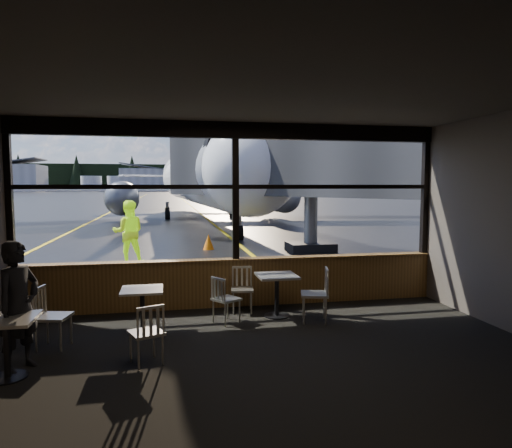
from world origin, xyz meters
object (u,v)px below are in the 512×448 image
object	(u,v)px
passenger	(19,306)
cone_nose	(208,242)
chair_mid_s	(146,333)
chair_mid_w	(53,317)
cafe_table_near	(277,296)
chair_near_e	(314,295)
ground_crew	(128,232)
chair_near_w	(226,300)
chair_near_n	(242,290)
cafe_table_mid	(143,311)
airliner	(202,138)
jet_bridge	(320,178)
cafe_table_left	(7,349)

from	to	relation	value
passenger	cone_nose	world-z (taller)	passenger
chair_mid_s	chair_mid_w	size ratio (longest dim) A/B	0.92
cafe_table_near	chair_mid_w	world-z (taller)	chair_mid_w
chair_near_e	ground_crew	size ratio (longest dim) A/B	0.50
chair_mid_s	chair_near_w	bearing A→B (deg)	29.59
chair_near_n	cone_nose	distance (m)	8.35
cone_nose	chair_near_e	bearing A→B (deg)	-84.09
chair_mid_s	cone_nose	size ratio (longest dim) A/B	1.47
chair_mid_w	cone_nose	size ratio (longest dim) A/B	1.61
chair_mid_w	chair_near_n	bearing A→B (deg)	125.90
cafe_table_mid	cafe_table_near	bearing A→B (deg)	11.15
chair_near_e	ground_crew	xyz separation A→B (m)	(-3.55, 6.63, 0.47)
airliner	cone_nose	bearing A→B (deg)	-96.77
cone_nose	chair_near_n	bearing A→B (deg)	-91.09
jet_bridge	chair_near_w	bearing A→B (deg)	-120.89
ground_crew	passenger	bearing A→B (deg)	81.37
cafe_table_near	chair_mid_w	bearing A→B (deg)	-165.60
ground_crew	chair_mid_s	bearing A→B (deg)	92.60
chair_near_n	chair_mid_s	size ratio (longest dim) A/B	1.01
chair_mid_w	ground_crew	world-z (taller)	ground_crew
jet_bridge	cafe_table_left	bearing A→B (deg)	-129.50
cafe_table_near	chair_near_e	size ratio (longest dim) A/B	0.80
chair_near_w	passenger	world-z (taller)	passenger
airliner	chair_near_e	bearing A→B (deg)	-93.06
airliner	cone_nose	distance (m)	15.48
ground_crew	jet_bridge	bearing A→B (deg)	178.14
chair_mid_s	chair_mid_w	distance (m)	1.58
cafe_table_mid	ground_crew	xyz separation A→B (m)	(-0.71, 6.65, 0.59)
jet_bridge	chair_mid_w	bearing A→B (deg)	-131.90
cafe_table_left	chair_mid_w	size ratio (longest dim) A/B	0.83
jet_bridge	cafe_table_near	xyz separation A→B (m)	(-3.00, -6.34, -2.18)
chair_near_w	chair_mid_s	xyz separation A→B (m)	(-1.25, -1.56, 0.00)
cafe_table_mid	passenger	distance (m)	1.92
cafe_table_left	chair_near_e	bearing A→B (deg)	18.70
jet_bridge	chair_near_w	xyz separation A→B (m)	(-3.92, -6.56, -2.15)
chair_near_e	passenger	world-z (taller)	passenger
chair_near_w	cone_nose	bearing A→B (deg)	144.34
chair_near_n	cafe_table_left	bearing A→B (deg)	43.68
chair_near_e	chair_near_n	world-z (taller)	chair_near_e
cafe_table_mid	airliner	bearing A→B (deg)	83.20
cafe_table_mid	chair_near_w	bearing A→B (deg)	9.95
cafe_table_near	chair_near_e	world-z (taller)	chair_near_e
chair_near_e	ground_crew	world-z (taller)	ground_crew
chair_near_w	ground_crew	bearing A→B (deg)	165.63
cafe_table_near	chair_near_w	xyz separation A→B (m)	(-0.93, -0.21, 0.03)
cafe_table_mid	chair_mid_s	distance (m)	1.32
cafe_table_near	chair_near_n	xyz separation A→B (m)	(-0.56, 0.39, 0.04)
chair_near_e	cafe_table_left	bearing A→B (deg)	123.95
chair_mid_s	cone_nose	xyz separation A→B (m)	(1.78, 10.50, -0.13)
cafe_table_mid	ground_crew	world-z (taller)	ground_crew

